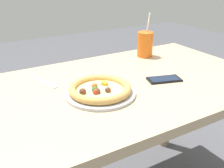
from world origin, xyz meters
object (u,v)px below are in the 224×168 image
Objects in this scene: drink_cup_colored at (145,44)px; fork at (44,82)px; pizza_near at (100,90)px; cell_phone at (164,79)px.

drink_cup_colored reaches higher than fork.
pizza_near is 0.32m from cell_phone.
drink_cup_colored is at bearing 7.48° from fork.
cell_phone is at bearing -2.79° from pizza_near.
drink_cup_colored is (0.46, 0.31, 0.05)m from pizza_near.
drink_cup_colored is 1.23× the size of fork.
drink_cup_colored reaches higher than cell_phone.
fork is 0.54m from cell_phone.
fork is (-0.16, 0.23, -0.02)m from pizza_near.
drink_cup_colored is 0.62m from fork.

